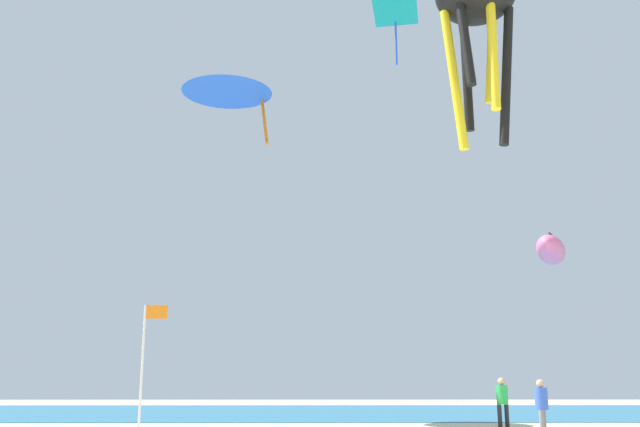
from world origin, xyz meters
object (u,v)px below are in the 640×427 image
at_px(banner_flag, 145,362).
at_px(kite_delta_blue, 227,85).
at_px(person_leftmost, 542,402).
at_px(person_near_tent, 502,398).
at_px(kite_diamond_teal, 395,13).
at_px(kite_octopus_black, 476,2).
at_px(kite_inflatable_pink, 551,250).

height_order(banner_flag, kite_delta_blue, kite_delta_blue).
bearing_deg(person_leftmost, person_near_tent, -149.52).
relative_size(person_near_tent, kite_diamond_teal, 0.51).
xyz_separation_m(kite_diamond_teal, kite_octopus_black, (1.56, -12.13, -6.23)).
bearing_deg(banner_flag, kite_octopus_black, 30.20).
height_order(person_near_tent, person_leftmost, person_near_tent).
height_order(kite_inflatable_pink, kite_delta_blue, kite_delta_blue).
bearing_deg(kite_diamond_teal, person_near_tent, 119.75).
height_order(person_near_tent, kite_inflatable_pink, kite_inflatable_pink).
relative_size(banner_flag, kite_delta_blue, 0.64).
relative_size(person_near_tent, kite_octopus_black, 0.25).
relative_size(person_near_tent, kite_inflatable_pink, 0.38).
bearing_deg(banner_flag, person_near_tent, 40.80).
height_order(person_near_tent, kite_delta_blue, kite_delta_blue).
xyz_separation_m(person_near_tent, person_leftmost, (0.20, -4.25, -0.05)).
height_order(banner_flag, kite_diamond_teal, kite_diamond_teal).
height_order(kite_diamond_teal, kite_octopus_black, kite_diamond_teal).
xyz_separation_m(person_near_tent, kite_delta_blue, (-11.66, 4.38, 14.93)).
xyz_separation_m(person_leftmost, kite_inflatable_pink, (4.75, 11.89, 7.32)).
distance_m(kite_diamond_teal, kite_inflatable_pink, 15.73).
distance_m(banner_flag, kite_octopus_black, 18.28).
bearing_deg(kite_octopus_black, banner_flag, -17.35).
distance_m(person_leftmost, kite_octopus_black, 14.88).
bearing_deg(person_near_tent, person_leftmost, 70.50).
distance_m(person_near_tent, kite_inflatable_pink, 11.66).
bearing_deg(person_near_tent, kite_diamond_teal, -93.58).
bearing_deg(person_leftmost, kite_octopus_black, -73.65).
relative_size(kite_diamond_teal, kite_delta_blue, 0.64).
bearing_deg(kite_inflatable_pink, kite_octopus_black, 176.10).
xyz_separation_m(person_near_tent, kite_diamond_teal, (-2.74, 8.16, 21.00)).
bearing_deg(kite_delta_blue, kite_inflatable_pink, 171.71).
relative_size(person_near_tent, kite_delta_blue, 0.33).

